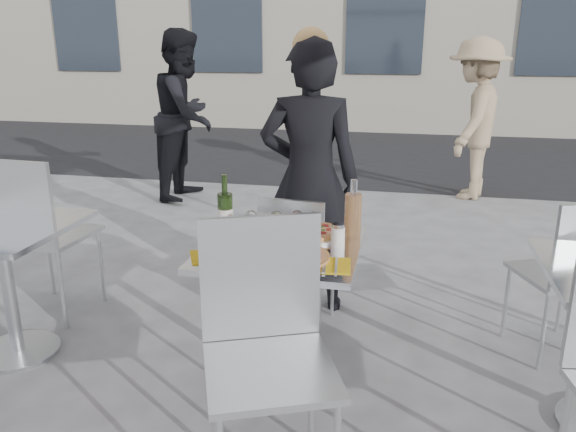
% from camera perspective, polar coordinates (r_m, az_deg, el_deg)
% --- Properties ---
extents(ground, '(80.00, 80.00, 0.00)m').
position_cam_1_polar(ground, '(2.94, -0.64, -16.90)').
color(ground, slate).
extents(street_asphalt, '(24.00, 5.00, 0.00)m').
position_cam_1_polar(street_asphalt, '(9.04, 8.57, 6.49)').
color(street_asphalt, black).
rests_on(street_asphalt, ground).
extents(main_table, '(0.72, 0.72, 0.75)m').
position_cam_1_polar(main_table, '(2.68, -0.68, -7.30)').
color(main_table, '#B7BABF').
rests_on(main_table, ground).
extents(side_table_left, '(0.72, 0.72, 0.75)m').
position_cam_1_polar(side_table_left, '(3.33, -26.85, -4.26)').
color(side_table_left, '#B7BABF').
rests_on(side_table_left, ground).
extents(chair_far, '(0.42, 0.43, 0.84)m').
position_cam_1_polar(chair_far, '(3.23, 0.80, -3.73)').
color(chair_far, silver).
rests_on(chair_far, ground).
extents(chair_near, '(0.62, 0.62, 1.03)m').
position_cam_1_polar(chair_near, '(2.15, -2.27, -11.71)').
color(chair_near, silver).
rests_on(chair_near, ground).
extents(side_chair_lfar, '(0.50, 0.51, 1.03)m').
position_cam_1_polar(side_chair_lfar, '(3.67, -24.18, -0.87)').
color(side_chair_lfar, silver).
rests_on(side_chair_lfar, ground).
extents(side_chair_rfar, '(0.55, 0.55, 0.91)m').
position_cam_1_polar(side_chair_rfar, '(3.27, 26.97, -4.59)').
color(side_chair_rfar, silver).
rests_on(side_chair_rfar, ground).
extents(woman_diner, '(0.65, 0.46, 1.69)m').
position_cam_1_polar(woman_diner, '(3.47, 2.19, 3.76)').
color(woman_diner, black).
rests_on(woman_diner, ground).
extents(pedestrian_a, '(0.71, 0.90, 1.80)m').
position_cam_1_polar(pedestrian_a, '(6.24, -10.35, 10.00)').
color(pedestrian_a, black).
rests_on(pedestrian_a, ground).
extents(pedestrian_b, '(0.93, 1.25, 1.72)m').
position_cam_1_polar(pedestrian_b, '(6.45, 18.41, 9.29)').
color(pedestrian_b, tan).
rests_on(pedestrian_b, ground).
extents(pizza_near, '(0.35, 0.35, 0.02)m').
position_cam_1_polar(pizza_near, '(2.45, 0.18, -4.12)').
color(pizza_near, tan).
rests_on(pizza_near, main_table).
extents(pizza_far, '(0.30, 0.30, 0.03)m').
position_cam_1_polar(pizza_far, '(2.74, 2.71, -1.67)').
color(pizza_far, white).
rests_on(pizza_far, main_table).
extents(salad_plate, '(0.22, 0.22, 0.09)m').
position_cam_1_polar(salad_plate, '(2.68, -0.34, -1.63)').
color(salad_plate, white).
rests_on(salad_plate, main_table).
extents(wine_bottle, '(0.07, 0.08, 0.29)m').
position_cam_1_polar(wine_bottle, '(2.76, -6.39, 0.54)').
color(wine_bottle, '#355720').
rests_on(wine_bottle, main_table).
extents(carafe, '(0.08, 0.08, 0.29)m').
position_cam_1_polar(carafe, '(2.68, 6.61, 0.10)').
color(carafe, tan).
rests_on(carafe, main_table).
extents(sugar_shaker, '(0.06, 0.06, 0.11)m').
position_cam_1_polar(sugar_shaker, '(2.59, 5.09, -1.93)').
color(sugar_shaker, white).
rests_on(sugar_shaker, main_table).
extents(wineglass_white_a, '(0.07, 0.07, 0.16)m').
position_cam_1_polar(wineglass_white_a, '(2.62, -3.76, -0.44)').
color(wineglass_white_a, white).
rests_on(wineglass_white_a, main_table).
extents(wineglass_white_b, '(0.07, 0.07, 0.16)m').
position_cam_1_polar(wineglass_white_b, '(2.60, -1.20, -0.49)').
color(wineglass_white_b, white).
rests_on(wineglass_white_b, main_table).
extents(wineglass_red_a, '(0.07, 0.07, 0.16)m').
position_cam_1_polar(wineglass_red_a, '(2.61, 0.93, -0.43)').
color(wineglass_red_a, white).
rests_on(wineglass_red_a, main_table).
extents(wineglass_red_b, '(0.07, 0.07, 0.16)m').
position_cam_1_polar(wineglass_red_b, '(2.59, 2.60, -0.58)').
color(wineglass_red_b, white).
rests_on(wineglass_red_b, main_table).
extents(napkin_left, '(0.24, 0.24, 0.01)m').
position_cam_1_polar(napkin_left, '(2.50, -7.78, -4.03)').
color(napkin_left, gold).
rests_on(napkin_left, main_table).
extents(napkin_right, '(0.20, 0.20, 0.01)m').
position_cam_1_polar(napkin_right, '(2.38, 4.20, -4.97)').
color(napkin_right, gold).
rests_on(napkin_right, main_table).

